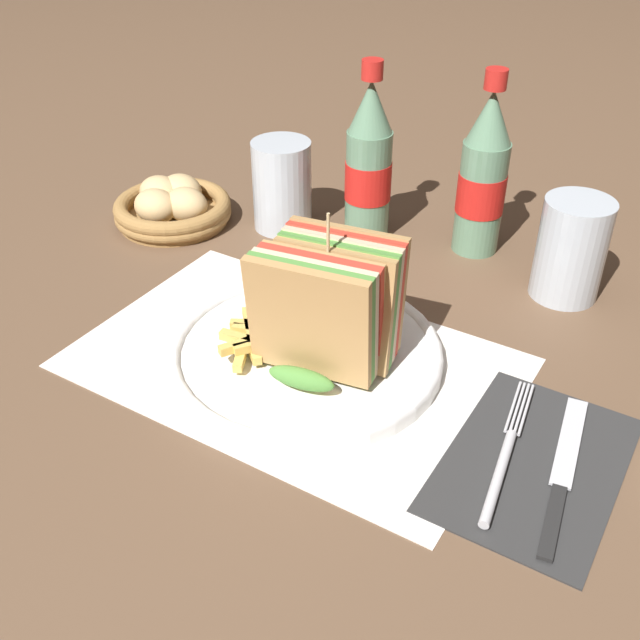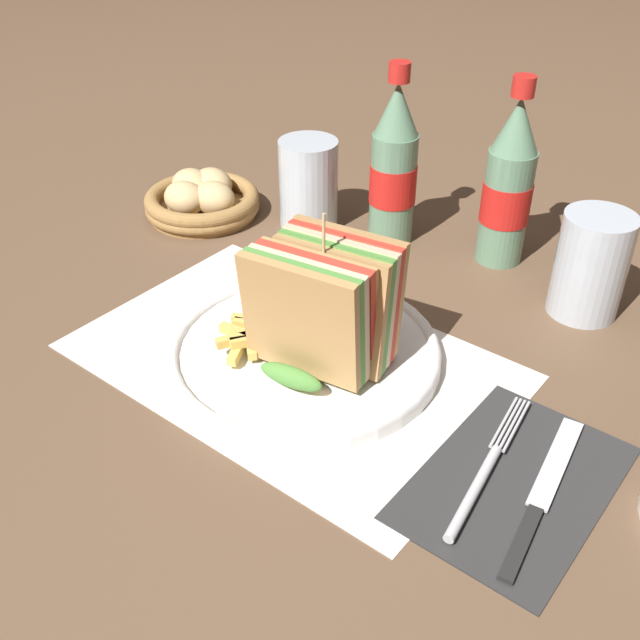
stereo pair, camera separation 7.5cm
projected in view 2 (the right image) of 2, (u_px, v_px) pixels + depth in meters
ground_plane at (298, 364)px, 0.76m from camera, size 4.00×4.00×0.00m
placemat at (293, 360)px, 0.76m from camera, size 0.43×0.28×0.00m
plate_main at (308, 353)px, 0.76m from camera, size 0.28×0.28×0.02m
club_sandwich at (323, 308)px, 0.70m from camera, size 0.13×0.13×0.16m
fries_pile at (258, 333)px, 0.75m from camera, size 0.10×0.09×0.02m
ketchup_blob at (278, 325)px, 0.77m from camera, size 0.04×0.04×0.01m
napkin at (515, 482)px, 0.62m from camera, size 0.14×0.21×0.00m
fork at (482, 476)px, 0.62m from camera, size 0.04×0.19×0.01m
knife at (542, 494)px, 0.61m from camera, size 0.04×0.19×0.00m
coke_bottle_near at (394, 168)px, 0.92m from camera, size 0.06×0.06×0.23m
coke_bottle_far at (508, 186)px, 0.88m from camera, size 0.06×0.06×0.23m
glass_near at (589, 272)px, 0.81m from camera, size 0.08×0.08×0.12m
glass_far at (309, 189)px, 0.98m from camera, size 0.08×0.08×0.12m
bread_basket at (202, 200)px, 1.02m from camera, size 0.16×0.16×0.06m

